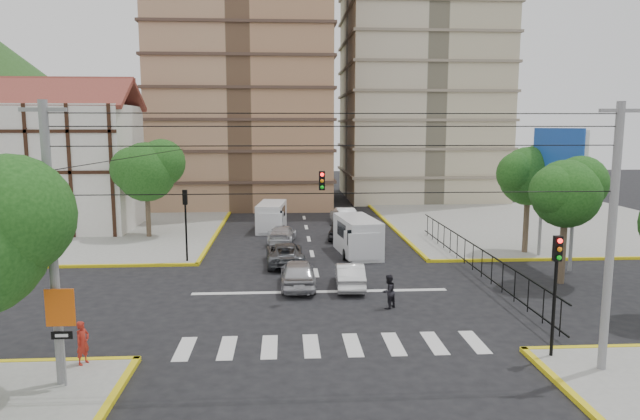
{
  "coord_description": "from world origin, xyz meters",
  "views": [
    {
      "loc": [
        -1.76,
        -26.85,
        8.35
      ],
      "look_at": [
        0.08,
        2.66,
        4.0
      ],
      "focal_mm": 32.0,
      "sensor_mm": 36.0,
      "label": 1
    }
  ],
  "objects": [
    {
      "name": "car_silver_front_left",
      "position": [
        -1.11,
        2.06,
        0.76
      ],
      "size": [
        1.81,
        4.47,
        1.52
      ],
      "primitive_type": "imported",
      "rotation": [
        0.0,
        0.0,
        3.14
      ],
      "color": "#B8B8BD",
      "rests_on": "ground"
    },
    {
      "name": "tudor_building",
      "position": [
        -19.0,
        20.0,
        5.25
      ],
      "size": [
        10.8,
        8.05,
        12.23
      ],
      "color": "silver",
      "rests_on": "ground"
    },
    {
      "name": "car_silver_rear_left",
      "position": [
        -1.97,
        13.81,
        0.62
      ],
      "size": [
        2.28,
        4.49,
        1.25
      ],
      "primitive_type": "imported",
      "rotation": [
        0.0,
        0.0,
        3.01
      ],
      "color": "silver",
      "rests_on": "ground"
    },
    {
      "name": "billboard",
      "position": [
        14.45,
        6.0,
        6.0
      ],
      "size": [
        0.36,
        6.2,
        8.1
      ],
      "color": "slate",
      "rests_on": "ground"
    },
    {
      "name": "sidewalk_ne",
      "position": [
        20.0,
        20.0,
        0.07
      ],
      "size": [
        26.0,
        26.0,
        0.15
      ],
      "primitive_type": "cube",
      "color": "gray",
      "rests_on": "ground"
    },
    {
      "name": "traffic_light_nw",
      "position": [
        -7.8,
        7.8,
        3.11
      ],
      "size": [
        0.28,
        0.22,
        4.4
      ],
      "color": "black",
      "rests_on": "ground"
    },
    {
      "name": "tree_park_a",
      "position": [
        13.08,
        2.01,
        5.01
      ],
      "size": [
        4.41,
        3.6,
        6.83
      ],
      "color": "#473828",
      "rests_on": "ground"
    },
    {
      "name": "stop_line",
      "position": [
        0.0,
        1.2,
        0.01
      ],
      "size": [
        13.0,
        0.4,
        0.01
      ],
      "primitive_type": "cube",
      "color": "silver",
      "rests_on": "ground"
    },
    {
      "name": "traffic_light_se",
      "position": [
        7.8,
        -7.8,
        3.11
      ],
      "size": [
        0.28,
        0.22,
        4.4
      ],
      "color": "black",
      "rests_on": "ground"
    },
    {
      "name": "pedestrian_sw_corner",
      "position": [
        -8.82,
        -7.5,
        0.92
      ],
      "size": [
        0.57,
        0.66,
        1.53
      ],
      "primitive_type": "imported",
      "rotation": [
        0.0,
        0.0,
        1.13
      ],
      "color": "#AF271B",
      "rests_on": "sidewalk_sw"
    },
    {
      "name": "car_white_front_right",
      "position": [
        1.59,
        1.87,
        0.67
      ],
      "size": [
        1.6,
        4.1,
        1.33
      ],
      "primitive_type": "imported",
      "rotation": [
        0.0,
        0.0,
        3.09
      ],
      "color": "white",
      "rests_on": "ground"
    },
    {
      "name": "crosswalk_stripes",
      "position": [
        0.0,
        -6.0,
        0.01
      ],
      "size": [
        12.0,
        2.4,
        0.01
      ],
      "primitive_type": "cube",
      "color": "silver",
      "rests_on": "ground"
    },
    {
      "name": "car_darkgrey_mid_right",
      "position": [
        2.38,
        14.89,
        0.71
      ],
      "size": [
        2.27,
        4.37,
        1.42
      ],
      "primitive_type": "imported",
      "rotation": [
        0.0,
        0.0,
        2.99
      ],
      "color": "#28272A",
      "rests_on": "ground"
    },
    {
      "name": "van_right_lane",
      "position": [
        2.98,
        9.39,
        1.17
      ],
      "size": [
        2.78,
        5.59,
        2.41
      ],
      "rotation": [
        0.0,
        0.0,
        0.13
      ],
      "color": "silver",
      "rests_on": "ground"
    },
    {
      "name": "park_fence",
      "position": [
        9.0,
        4.5,
        0.0
      ],
      "size": [
        0.1,
        22.5,
        1.66
      ],
      "primitive_type": null,
      "color": "black",
      "rests_on": "ground"
    },
    {
      "name": "tree_park_c",
      "position": [
        14.09,
        9.01,
        5.34
      ],
      "size": [
        4.65,
        3.8,
        7.25
      ],
      "color": "#473828",
      "rests_on": "ground"
    },
    {
      "name": "traffic_light_hanging",
      "position": [
        0.0,
        -2.04,
        5.9
      ],
      "size": [
        18.0,
        9.12,
        0.92
      ],
      "color": "black",
      "rests_on": "ground"
    },
    {
      "name": "utility_pole_se",
      "position": [
        9.0,
        -9.0,
        4.77
      ],
      "size": [
        1.4,
        0.28,
        9.0
      ],
      "color": "slate",
      "rests_on": "ground"
    },
    {
      "name": "ground",
      "position": [
        0.0,
        0.0,
        0.0
      ],
      "size": [
        160.0,
        160.0,
        0.0
      ],
      "primitive_type": "plane",
      "color": "black",
      "rests_on": "ground"
    },
    {
      "name": "pedestrian_crosswalk",
      "position": [
        2.97,
        -1.65,
        0.8
      ],
      "size": [
        0.98,
        0.97,
        1.6
      ],
      "primitive_type": "imported",
      "rotation": [
        0.0,
        0.0,
        3.88
      ],
      "color": "black",
      "rests_on": "ground"
    },
    {
      "name": "utility_pole_sw",
      "position": [
        -9.0,
        -9.0,
        4.77
      ],
      "size": [
        1.4,
        0.28,
        9.0
      ],
      "color": "slate",
      "rests_on": "ground"
    },
    {
      "name": "district_sign",
      "position": [
        -8.8,
        -9.24,
        2.45
      ],
      "size": [
        0.9,
        0.12,
        3.2
      ],
      "color": "slate",
      "rests_on": "ground"
    },
    {
      "name": "car_white_rear_right",
      "position": [
        3.29,
        21.43,
        0.73
      ],
      "size": [
        2.13,
        4.6,
        1.46
      ],
      "primitive_type": "imported",
      "rotation": [
        0.0,
        0.0,
        3.28
      ],
      "color": "white",
      "rests_on": "ground"
    },
    {
      "name": "van_left_lane",
      "position": [
        -2.85,
        18.61,
        1.08
      ],
      "size": [
        2.44,
        5.12,
        2.23
      ],
      "rotation": [
        0.0,
        0.0,
        -0.11
      ],
      "color": "silver",
      "rests_on": "ground"
    },
    {
      "name": "sidewalk_nw",
      "position": [
        -20.0,
        20.0,
        0.07
      ],
      "size": [
        26.0,
        26.0,
        0.15
      ],
      "primitive_type": "cube",
      "color": "gray",
      "rests_on": "ground"
    },
    {
      "name": "car_grey_mid_left",
      "position": [
        -1.78,
        7.19,
        0.67
      ],
      "size": [
        2.43,
        4.9,
        1.34
      ],
      "primitive_type": "imported",
      "rotation": [
        0.0,
        0.0,
        3.19
      ],
      "color": "#585B60",
      "rests_on": "ground"
    },
    {
      "name": "tree_tudor",
      "position": [
        -11.9,
        16.01,
        5.22
      ],
      "size": [
        5.39,
        4.4,
        7.43
      ],
      "color": "#473828",
      "rests_on": "ground"
    }
  ]
}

